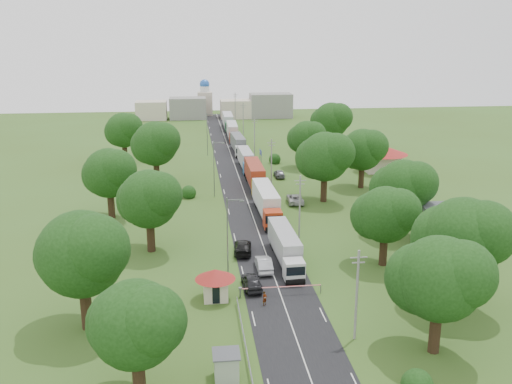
{
  "coord_description": "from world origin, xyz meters",
  "views": [
    {
      "loc": [
        -9.38,
        -81.88,
        28.12
      ],
      "look_at": [
        0.92,
        6.62,
        3.0
      ],
      "focal_mm": 40.0,
      "sensor_mm": 36.0,
      "label": 1
    }
  ],
  "objects": [
    {
      "name": "tree_10",
      "position": [
        -15.01,
        -9.84,
        7.22
      ],
      "size": [
        8.8,
        8.8,
        11.07
      ],
      "color": "#382616",
      "rests_on": "ground"
    },
    {
      "name": "kiosk",
      "position": [
        -7.0,
        -40.0,
        1.23
      ],
      "size": [
        2.3,
        2.3,
        2.41
      ],
      "color": "#99A593",
      "rests_on": "ground"
    },
    {
      "name": "tree_3",
      "position": [
        19.99,
        -7.84,
        7.22
      ],
      "size": [
        8.8,
        8.8,
        11.07
      ],
      "color": "#382616",
      "rests_on": "ground"
    },
    {
      "name": "car_verge_far",
      "position": [
        8.0,
        27.31,
        0.77
      ],
      "size": [
        1.91,
        4.57,
        1.55
      ],
      "primitive_type": "imported",
      "rotation": [
        0.0,
        0.0,
        3.16
      ],
      "color": "slate",
      "rests_on": "ground"
    },
    {
      "name": "tree_1",
      "position": [
        17.99,
        -29.83,
        7.85
      ],
      "size": [
        9.6,
        9.6,
        12.05
      ],
      "color": "#382616",
      "rests_on": "ground"
    },
    {
      "name": "tree_4",
      "position": [
        12.99,
        10.17,
        7.85
      ],
      "size": [
        9.6,
        9.6,
        12.05
      ],
      "color": "#382616",
      "rests_on": "ground"
    },
    {
      "name": "info_sign",
      "position": [
        5.2,
        35.0,
        3.0
      ],
      "size": [
        0.12,
        3.1,
        4.1
      ],
      "color": "slate",
      "rests_on": "ground"
    },
    {
      "name": "pole_2",
      "position": [
        5.5,
        21.0,
        4.68
      ],
      "size": [
        1.6,
        0.24,
        9.0
      ],
      "color": "gray",
      "rests_on": "ground"
    },
    {
      "name": "truck_1",
      "position": [
        2.19,
        3.12,
        2.31
      ],
      "size": [
        2.95,
        15.71,
        4.35
      ],
      "color": "#B13114",
      "rests_on": "ground"
    },
    {
      "name": "car_verge_near",
      "position": [
        7.94,
        9.53,
        0.77
      ],
      "size": [
        2.89,
        5.69,
        1.54
      ],
      "primitive_type": "imported",
      "rotation": [
        0.0,
        0.0,
        3.08
      ],
      "color": "#BABABA",
      "rests_on": "ground"
    },
    {
      "name": "pole_3",
      "position": [
        5.5,
        49.0,
        4.68
      ],
      "size": [
        1.6,
        0.24,
        9.0
      ],
      "color": "gray",
      "rests_on": "ground"
    },
    {
      "name": "truck_6",
      "position": [
        1.91,
        87.51,
        2.31
      ],
      "size": [
        2.91,
        15.73,
        4.36
      ],
      "color": "#235E37",
      "rests_on": "ground"
    },
    {
      "name": "tree_2",
      "position": [
        13.99,
        -17.86,
        6.6
      ],
      "size": [
        8.0,
        8.0,
        10.1
      ],
      "color": "#382616",
      "rests_on": "ground"
    },
    {
      "name": "tree_9",
      "position": [
        -20.01,
        -29.83,
        7.85
      ],
      "size": [
        9.6,
        9.6,
        12.05
      ],
      "color": "#382616",
      "rests_on": "ground"
    },
    {
      "name": "lamp_1",
      "position": [
        -5.35,
        15.0,
        5.55
      ],
      "size": [
        2.03,
        0.22,
        10.0
      ],
      "color": "slate",
      "rests_on": "ground"
    },
    {
      "name": "guard_rail",
      "position": [
        -5.0,
        -35.0,
        0.0
      ],
      "size": [
        0.1,
        17.0,
        1.7
      ],
      "primitive_type": null,
      "color": "slate",
      "rests_on": "ground"
    },
    {
      "name": "tree_5",
      "position": [
        21.99,
        18.16,
        7.22
      ],
      "size": [
        8.8,
        8.8,
        11.07
      ],
      "color": "#382616",
      "rests_on": "ground"
    },
    {
      "name": "pole_0",
      "position": [
        5.5,
        -35.0,
        4.68
      ],
      "size": [
        1.6,
        0.24,
        9.0
      ],
      "color": "gray",
      "rests_on": "ground"
    },
    {
      "name": "lamp_2",
      "position": [
        -5.35,
        50.0,
        5.55
      ],
      "size": [
        2.03,
        0.22,
        10.0
      ],
      "color": "slate",
      "rests_on": "ground"
    },
    {
      "name": "house_brick",
      "position": [
        26.0,
        -12.0,
        2.65
      ],
      "size": [
        8.6,
        6.6,
        5.2
      ],
      "color": "maroon",
      "rests_on": "ground"
    },
    {
      "name": "truck_3",
      "position": [
        2.16,
        35.64,
        2.01
      ],
      "size": [
        2.59,
        13.71,
        3.8
      ],
      "color": "#1C66A9",
      "rests_on": "ground"
    },
    {
      "name": "road",
      "position": [
        0.0,
        20.0,
        0.0
      ],
      "size": [
        8.0,
        200.0,
        0.04
      ],
      "primitive_type": "cube",
      "color": "black",
      "rests_on": "ground"
    },
    {
      "name": "tree_13",
      "position": [
        -24.01,
        45.16,
        7.22
      ],
      "size": [
        8.8,
        8.8,
        11.07
      ],
      "color": "#382616",
      "rests_on": "ground"
    },
    {
      "name": "pole_1",
      "position": [
        5.5,
        -7.0,
        4.68
      ],
      "size": [
        1.6,
        0.24,
        9.0
      ],
      "color": "gray",
      "rests_on": "ground"
    },
    {
      "name": "truck_5",
      "position": [
        1.9,
        70.22,
        2.22
      ],
      "size": [
        2.88,
        15.08,
        4.18
      ],
      "color": "#A22B19",
      "rests_on": "ground"
    },
    {
      "name": "tree_7",
      "position": [
        23.99,
        50.17,
        7.85
      ],
      "size": [
        9.6,
        9.6,
        12.05
      ],
      "color": "#382616",
      "rests_on": "ground"
    },
    {
      "name": "pedestrian_booth",
      "position": [
        -6.5,
        -22.0,
        0.87
      ],
      "size": [
        0.97,
        1.05,
        1.73
      ],
      "primitive_type": "imported",
      "rotation": [
        0.0,
        0.0,
        -1.1
      ],
      "color": "gray",
      "rests_on": "ground"
    },
    {
      "name": "boom_barrier",
      "position": [
        -1.36,
        -25.0,
        0.89
      ],
      "size": [
        9.22,
        0.35,
        1.18
      ],
      "color": "slate",
      "rests_on": "ground"
    },
    {
      "name": "distant_town",
      "position": [
        0.68,
        110.0,
        3.49
      ],
      "size": [
        52.0,
        8.0,
        8.0
      ],
      "color": "gray",
      "rests_on": "ground"
    },
    {
      "name": "tree_0",
      "position": [
        11.99,
        -37.84,
        7.22
      ],
      "size": [
        8.8,
        8.8,
        11.07
      ],
      "color": "#382616",
      "rests_on": "ground"
    },
    {
      "name": "tree_11",
      "position": [
        -22.01,
        5.16,
        7.22
      ],
      "size": [
        8.8,
        8.8,
        11.07
      ],
      "color": "#382616",
      "rests_on": "ground"
    },
    {
      "name": "lamp_0",
      "position": [
        -5.35,
        -20.0,
        5.55
      ],
      "size": [
        2.03,
        0.22,
        10.0
      ],
      "color": "slate",
      "rests_on": "ground"
    },
    {
      "name": "pedestrian_near",
      "position": [
        -2.09,
        -27.22,
        0.79
      ],
      "size": [
        0.68,
        0.67,
        1.57
      ],
      "primitive_type": "imported",
      "rotation": [
        0.0,
        0.0,
        0.75
      ],
      "color": "gray",
      "rests_on": "ground"
    },
    {
      "name": "tree_12",
      "position": [
        -16.01,
        25.17,
        7.85
      ],
      "size": [
        9.6,
        9.6,
        12.05
      ],
      "color": "#382616",
      "rests_on": "ground"
    },
    {
      "name": "house_cream",
      "position": [
        30.0,
        30.0,
        3.64
      ],
      "size": [
        10.08,
        10.08,
        5.8
      ],
      "color": "beige",
      "rests_on": "ground"
    },
    {
      "name": "car_lane_rear",
      "position": [
        -3.0,
        -12.0,
        0.81
      ],
      "size": [
        2.81,
        5.77,
        1.62
      ],
      "primitive_type": "imported",
      "rotation": [
        0.0,
        0.0,
        3.04
      ],
      "color": "black",
      "rests_on": "ground"
    },
    {
      "name": "car_lane_front",
      "position": [
        -3.0,
        -22.93,
        0.84
      ],
      "size": [
        2.23,
        5.0,
        1.67
      ],
      "primitive_type": "imported",
      "rotation": [
        0.0,
        0.0,
        3.2
      ],
      "color": "black",
      "rests_on": "ground"
    },
    {
      "name": "pole_5",
      "position": [
        5.5,
        105.0,
        4.68
      ],
      "size": [
        1.6,
        0.24,
        9.0
      ],
      "color": "gray",
      "rests_on": "ground"
    },
    {
      "name": "truck_4",
      "position": [
        1.98,
        52.69,
        2.1
      ],
      "size": [
        2.98,
        14.3,
        3.95
      ],
      "color": "silver",
      "rests_on": "ground"
    },
    {
      "name": "church",
      "position": [
        -4.0,
        118.0,
        5.39
      ],
      "size": [
        5.0,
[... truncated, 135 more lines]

